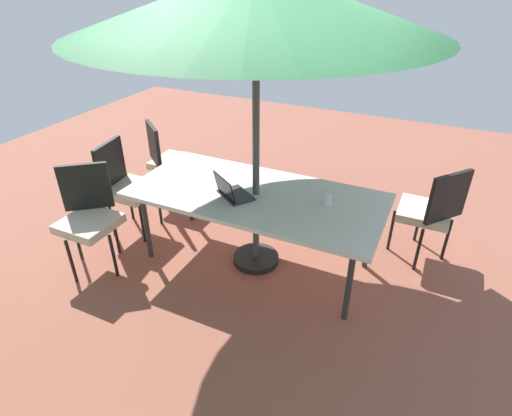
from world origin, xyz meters
The scene contains 9 objects.
ground_plane centered at (0.00, 0.00, -0.01)m, with size 10.00×10.00×0.02m, color #935442.
dining_table centered at (0.00, 0.00, 0.70)m, with size 2.25×1.04×0.75m.
patio_umbrella centered at (0.00, 0.00, 2.27)m, with size 2.73×2.73×2.51m.
chair_southeast centered at (1.44, -0.66, 0.55)m, with size 0.58×0.58×0.98m.
chair_northeast centered at (1.36, 0.67, 0.55)m, with size 0.58×0.58×0.98m.
chair_east centered at (1.46, 0.05, 0.55)m, with size 0.49×0.48×0.98m.
chair_southwest centered at (-1.43, -0.74, 0.55)m, with size 0.58×0.58×0.98m.
laptop centered at (0.16, 0.15, 0.80)m, with size 0.40×0.38×0.21m.
cup centered at (-0.62, -0.09, 0.81)m, with size 0.08×0.08×0.12m, color white.
Camera 1 is at (-1.37, 2.90, 2.50)m, focal length 29.00 mm.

